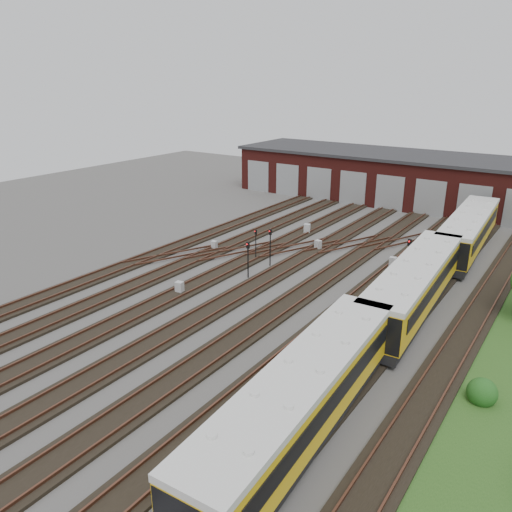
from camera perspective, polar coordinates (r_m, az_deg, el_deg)
The scene contains 14 objects.
ground at distance 36.23m, azimuth -1.36°, elevation -6.39°, with size 120.00×120.00×0.00m, color #42403E.
track_network at distance 36.70m, azimuth -1.03°, elevation -5.85°, with size 30.40×70.00×0.33m.
maintenance_shed at distance 70.13m, azimuth 18.34°, elevation 8.31°, with size 51.00×12.50×6.35m.
metro_train at distance 37.00m, azimuth 17.70°, elevation -3.23°, with size 3.93×48.93×3.47m.
signal_mast_0 at distance 44.11m, azimuth 1.64°, elevation 1.53°, with size 0.29×0.27×3.40m.
signal_mast_1 at distance 41.45m, azimuth -0.92°, elevation 0.13°, with size 0.30×0.29×3.15m.
signal_mast_2 at distance 45.77m, azimuth -0.03°, elevation 1.76°, with size 0.25×0.24×2.85m.
signal_mast_3 at distance 42.83m, azimuth 17.01°, elevation 0.23°, with size 0.30×0.28×3.55m.
relay_cabinet_0 at distance 49.00m, azimuth -4.79°, elevation 1.23°, with size 0.52×0.44×0.87m, color #B4B6B9.
relay_cabinet_1 at distance 54.05m, azimuth 5.86°, elevation 3.10°, with size 0.65×0.54×1.09m, color #B4B6B9.
relay_cabinet_2 at distance 39.43m, azimuth -8.73°, elevation -3.59°, with size 0.58×0.49×0.97m, color #B4B6B9.
relay_cabinet_3 at distance 49.11m, azimuth 7.09°, elevation 1.25°, with size 0.59×0.49×0.98m, color #B4B6B9.
relay_cabinet_4 at distance 45.80m, azimuth 15.37°, elevation -0.71°, with size 0.59×0.49×0.98m, color #B4B6B9.
bush_0 at distance 29.17m, azimuth 24.48°, elevation -13.64°, with size 1.56×1.56×1.56m, color #1E4915.
Camera 1 is at (19.14, -26.27, 16.00)m, focal length 35.00 mm.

